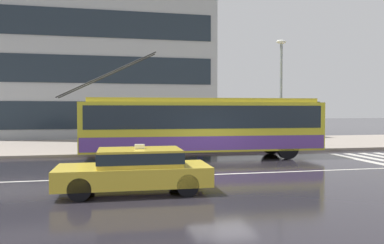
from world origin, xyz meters
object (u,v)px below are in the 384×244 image
(pedestrian_at_shelter, at_px, (106,122))
(trolleybus, at_px, (203,125))
(pedestrian_approaching_curb, at_px, (201,121))
(taxi_oncoming_near, at_px, (136,168))
(street_lamp, at_px, (281,84))
(pedestrian_walking_past, at_px, (173,121))

(pedestrian_at_shelter, bearing_deg, trolleybus, -42.75)
(pedestrian_at_shelter, relative_size, pedestrian_approaching_curb, 0.98)
(taxi_oncoming_near, bearing_deg, trolleybus, 62.60)
(trolleybus, relative_size, street_lamp, 2.02)
(taxi_oncoming_near, bearing_deg, pedestrian_walking_past, 75.71)
(pedestrian_at_shelter, bearing_deg, pedestrian_walking_past, -0.15)
(trolleybus, height_order, pedestrian_at_shelter, trolleybus)
(pedestrian_walking_past, relative_size, street_lamp, 0.31)
(taxi_oncoming_near, distance_m, pedestrian_walking_past, 12.02)
(trolleybus, relative_size, pedestrian_walking_past, 6.47)
(pedestrian_approaching_curb, distance_m, pedestrian_walking_past, 2.24)
(taxi_oncoming_near, height_order, street_lamp, street_lamp)
(taxi_oncoming_near, distance_m, street_lamp, 13.74)
(taxi_oncoming_near, relative_size, pedestrian_approaching_curb, 2.22)
(pedestrian_approaching_curb, xyz_separation_m, street_lamp, (4.82, 0.03, 2.17))
(pedestrian_walking_past, bearing_deg, trolleybus, -79.85)
(trolleybus, bearing_deg, pedestrian_walking_past, 100.15)
(trolleybus, relative_size, taxi_oncoming_near, 2.93)
(pedestrian_at_shelter, height_order, pedestrian_approaching_curb, pedestrian_approaching_curb)
(pedestrian_approaching_curb, relative_size, pedestrian_walking_past, 0.99)
(taxi_oncoming_near, bearing_deg, pedestrian_approaching_curb, 66.46)
(pedestrian_at_shelter, bearing_deg, street_lamp, -10.16)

